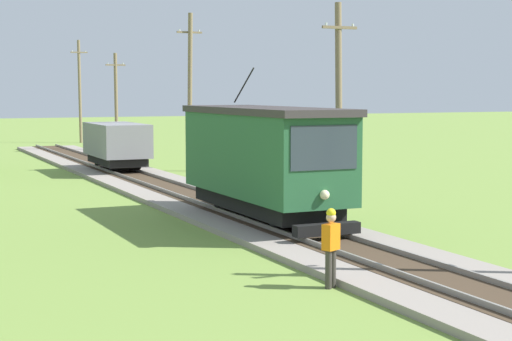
% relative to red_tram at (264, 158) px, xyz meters
% --- Properties ---
extents(red_tram, '(2.60, 8.54, 4.79)m').
position_rel_red_tram_xyz_m(red_tram, '(0.00, 0.00, 0.00)').
color(red_tram, '#235633').
rests_on(red_tram, rail_right).
extents(freight_car, '(2.40, 5.20, 2.31)m').
position_rel_red_tram_xyz_m(freight_car, '(-0.00, 18.38, -0.64)').
color(freight_car, slate).
rests_on(freight_car, rail_right).
extents(utility_pole_mid, '(1.40, 0.48, 7.51)m').
position_rel_red_tram_xyz_m(utility_pole_mid, '(3.90, 1.97, 1.66)').
color(utility_pole_mid, '#7A664C').
rests_on(utility_pole_mid, ground).
extents(utility_pole_far, '(1.40, 0.59, 8.44)m').
position_rel_red_tram_xyz_m(utility_pole_far, '(3.90, 17.85, 2.12)').
color(utility_pole_far, '#7A664C').
rests_on(utility_pole_far, ground).
extents(utility_pole_distant, '(1.40, 0.35, 6.95)m').
position_rel_red_tram_xyz_m(utility_pole_distant, '(3.90, 33.14, 1.38)').
color(utility_pole_distant, '#7A664C').
rests_on(utility_pole_distant, ground).
extents(utility_pole_horizon, '(1.40, 0.48, 8.49)m').
position_rel_red_tram_xyz_m(utility_pole_horizon, '(3.90, 44.74, 2.15)').
color(utility_pole_horizon, '#7A664C').
rests_on(utility_pole_horizon, ground).
extents(track_worker, '(0.45, 0.38, 1.78)m').
position_rel_red_tram_xyz_m(track_worker, '(-2.30, -8.47, -1.21)').
color(track_worker, '#38332D').
rests_on(track_worker, ground).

